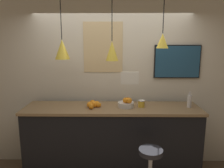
# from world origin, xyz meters

# --- Properties ---
(back_wall) EXTENTS (8.00, 0.06, 2.90)m
(back_wall) POSITION_xyz_m (0.00, 0.98, 1.45)
(back_wall) COLOR beige
(back_wall) RESTS_ON ground_plane
(service_counter) EXTENTS (2.62, 0.64, 1.11)m
(service_counter) POSITION_xyz_m (0.00, 0.55, 0.56)
(service_counter) COLOR black
(service_counter) RESTS_ON ground_plane
(fruit_bowl) EXTENTS (0.24, 0.24, 0.16)m
(fruit_bowl) POSITION_xyz_m (0.21, 0.55, 1.17)
(fruit_bowl) COLOR beige
(fruit_bowl) RESTS_ON service_counter
(orange_pile) EXTENTS (0.21, 0.27, 0.09)m
(orange_pile) POSITION_xyz_m (-0.27, 0.56, 1.15)
(orange_pile) COLOR orange
(orange_pile) RESTS_ON service_counter
(juice_bottle) EXTENTS (0.07, 0.07, 0.23)m
(juice_bottle) POSITION_xyz_m (1.15, 0.56, 1.21)
(juice_bottle) COLOR silver
(juice_bottle) RESTS_ON service_counter
(spread_jar) EXTENTS (0.10, 0.10, 0.11)m
(spread_jar) POSITION_xyz_m (0.44, 0.56, 1.16)
(spread_jar) COLOR gold
(spread_jar) RESTS_ON service_counter
(pendant_lamp_left) EXTENTS (0.21, 0.21, 0.98)m
(pendant_lamp_left) POSITION_xyz_m (-0.71, 0.56, 1.96)
(pendant_lamp_left) COLOR black
(pendant_lamp_middle) EXTENTS (0.18, 0.18, 1.01)m
(pendant_lamp_middle) POSITION_xyz_m (0.00, 0.56, 1.94)
(pendant_lamp_middle) COLOR black
(pendant_lamp_right) EXTENTS (0.17, 0.17, 0.83)m
(pendant_lamp_right) POSITION_xyz_m (0.71, 0.56, 2.08)
(pendant_lamp_right) COLOR black
(mounted_tv) EXTENTS (0.73, 0.04, 0.53)m
(mounted_tv) POSITION_xyz_m (1.04, 0.93, 1.75)
(mounted_tv) COLOR black
(hanging_menu_board) EXTENTS (0.24, 0.01, 0.17)m
(hanging_menu_board) POSITION_xyz_m (0.24, 0.31, 1.59)
(hanging_menu_board) COLOR silver
(wall_poster) EXTENTS (0.62, 0.01, 0.80)m
(wall_poster) POSITION_xyz_m (-0.15, 0.95, 1.97)
(wall_poster) COLOR #DBBC84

